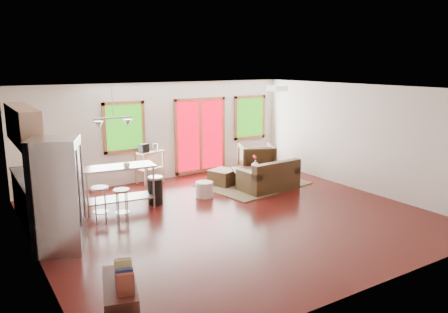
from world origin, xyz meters
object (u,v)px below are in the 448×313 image
coffee_table (254,171)px  rug (253,184)px  loveseat (269,178)px  kitchen_cart (149,156)px  refrigerator (58,195)px  island (119,180)px  armchair (256,158)px  ottoman (223,177)px

coffee_table → rug: bearing=62.9°
loveseat → kitchen_cart: (-2.26, 2.20, 0.43)m
rug → kitchen_cart: size_ratio=2.35×
loveseat → refrigerator: (-5.16, -0.97, 0.65)m
loveseat → island: 3.70m
coffee_table → loveseat: bearing=-82.0°
coffee_table → armchair: size_ratio=1.31×
coffee_table → island: island is taller
armchair → kitchen_cart: bearing=9.5°
rug → island: size_ratio=1.59×
coffee_table → island: 3.58m
refrigerator → island: bearing=65.8°
coffee_table → refrigerator: 5.34m
armchair → island: (-4.28, -0.90, 0.18)m
loveseat → rug: bearing=91.0°
rug → armchair: bearing=49.8°
rug → refrigerator: (-5.12, -1.57, 0.94)m
rug → ottoman: bearing=149.7°
loveseat → coffee_table: (-0.08, 0.55, 0.07)m
island → kitchen_cart: size_ratio=1.48×
loveseat → kitchen_cart: bearing=132.4°
kitchen_cart → armchair: bearing=-15.2°
rug → armchair: size_ratio=2.62×
coffee_table → island: (-3.56, -0.03, 0.29)m
coffee_table → ottoman: 0.81m
armchair → rug: bearing=74.5°
armchair → refrigerator: size_ratio=0.50×
loveseat → kitchen_cart: kitchen_cart is taller
ottoman → refrigerator: refrigerator is taller
ottoman → refrigerator: bearing=-156.1°
coffee_table → refrigerator: (-5.09, -1.51, 0.58)m
ottoman → coffee_table: bearing=-35.2°
refrigerator → island: size_ratio=1.21×
coffee_table → ottoman: bearing=144.8°
loveseat → island: island is taller
loveseat → armchair: 1.56m
rug → ottoman: 0.81m
refrigerator → kitchen_cart: refrigerator is taller
coffee_table → refrigerator: size_ratio=0.66×
coffee_table → ottoman: (-0.65, 0.46, -0.17)m
island → refrigerator: bearing=-135.8°
loveseat → armchair: size_ratio=1.54×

